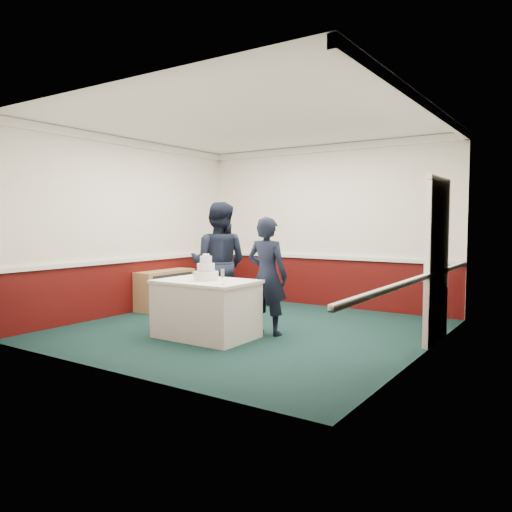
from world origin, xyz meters
The scene contains 9 objects.
ground centered at (0.00, 0.00, 0.00)m, with size 5.00×5.00×0.00m, color #122C2A.
room_shell centered at (0.08, 0.61, 1.97)m, with size 5.00×5.00×3.00m.
sideboard centered at (-2.28, 0.62, 0.35)m, with size 0.41×1.20×0.70m.
cake_table centered at (-0.22, -0.72, 0.40)m, with size 1.32×0.92×0.79m.
wedding_cake centered at (-0.22, -0.72, 0.90)m, with size 0.35×0.35×0.36m.
cake_knife centered at (-0.25, -0.92, 0.79)m, with size 0.01×0.22×0.01m, color silver.
champagne_flute centered at (0.28, -1.00, 0.93)m, with size 0.05×0.05×0.21m.
person_man centered at (-0.63, 0.09, 0.94)m, with size 0.92×0.71×1.88m, color black.
person_woman centered at (0.38, -0.11, 0.83)m, with size 0.60×0.40×1.66m, color black.
Camera 1 is at (4.10, -5.97, 1.59)m, focal length 35.00 mm.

